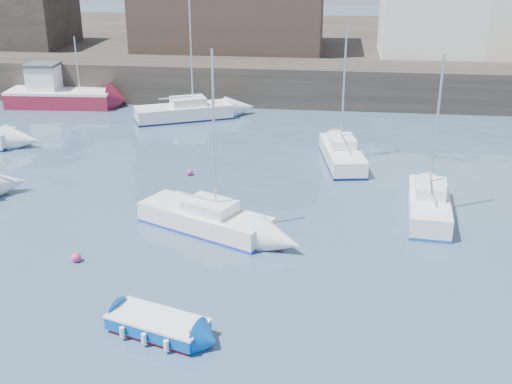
# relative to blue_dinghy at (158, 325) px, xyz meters

# --- Properties ---
(quay_wall) EXTENTS (90.00, 5.00, 3.00)m
(quay_wall) POSITION_rel_blue_dinghy_xyz_m (2.14, 32.19, 1.15)
(quay_wall) COLOR #28231E
(quay_wall) RESTS_ON ground
(land_strip) EXTENTS (90.00, 32.00, 2.80)m
(land_strip) POSITION_rel_blue_dinghy_xyz_m (2.14, 50.19, 1.05)
(land_strip) COLOR #28231E
(land_strip) RESTS_ON ground
(warehouse) EXTENTS (16.40, 10.40, 7.60)m
(warehouse) POSITION_rel_blue_dinghy_xyz_m (-3.86, 40.19, 6.26)
(warehouse) COLOR #3D2D26
(warehouse) RESTS_ON land_strip
(blue_dinghy) EXTENTS (3.62, 2.41, 0.64)m
(blue_dinghy) POSITION_rel_blue_dinghy_xyz_m (0.00, 0.00, 0.00)
(blue_dinghy) COLOR maroon
(blue_dinghy) RESTS_ON ground
(fishing_boat) EXTENTS (8.11, 3.47, 5.26)m
(fishing_boat) POSITION_rel_blue_dinghy_xyz_m (-15.55, 28.67, 0.66)
(fishing_boat) COLOR maroon
(fishing_boat) RESTS_ON ground
(sailboat_b) EXTENTS (6.52, 4.54, 8.07)m
(sailboat_b) POSITION_rel_blue_dinghy_xyz_m (0.00, 8.16, 0.17)
(sailboat_b) COLOR white
(sailboat_b) RESTS_ON ground
(sailboat_c) EXTENTS (2.30, 5.79, 7.44)m
(sailboat_c) POSITION_rel_blue_dinghy_xyz_m (10.07, 10.88, 0.22)
(sailboat_c) COLOR white
(sailboat_c) RESTS_ON ground
(sailboat_f) EXTENTS (2.82, 6.09, 7.62)m
(sailboat_f) POSITION_rel_blue_dinghy_xyz_m (6.07, 18.00, 0.18)
(sailboat_f) COLOR white
(sailboat_f) RESTS_ON ground
(sailboat_h) EXTENTS (7.11, 4.91, 8.79)m
(sailboat_h) POSITION_rel_blue_dinghy_xyz_m (-5.04, 26.05, 0.22)
(sailboat_h) COLOR white
(sailboat_h) RESTS_ON ground
(buoy_near) EXTENTS (0.41, 0.41, 0.41)m
(buoy_near) POSITION_rel_blue_dinghy_xyz_m (-4.60, 4.53, -0.35)
(buoy_near) COLOR #E3317A
(buoy_near) RESTS_ON ground
(buoy_mid) EXTENTS (0.41, 0.41, 0.41)m
(buoy_mid) POSITION_rel_blue_dinghy_xyz_m (3.46, 6.55, -0.35)
(buoy_mid) COLOR #E3317A
(buoy_mid) RESTS_ON ground
(buoy_far) EXTENTS (0.37, 0.37, 0.37)m
(buoy_far) POSITION_rel_blue_dinghy_xyz_m (-2.22, 14.91, -0.35)
(buoy_far) COLOR #E3317A
(buoy_far) RESTS_ON ground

